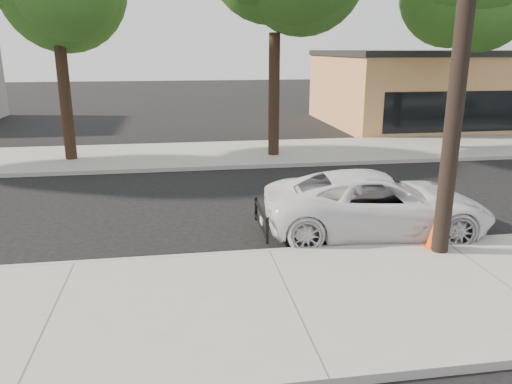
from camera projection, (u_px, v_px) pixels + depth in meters
The scene contains 8 objects.
ground at pixel (254, 224), 12.74m from camera, with size 120.00×120.00×0.00m, color black.
near_sidewalk at pixel (292, 303), 8.63m from camera, with size 90.00×4.40×0.15m, color gray.
far_sidewalk at pixel (223, 154), 20.78m from camera, with size 90.00×5.00×0.15m, color gray.
curb_near at pixel (269, 253), 10.72m from camera, with size 90.00×0.12×0.16m, color #9E9B93.
building_main at pixel (478, 89), 29.76m from camera, with size 18.00×10.00×4.00m, color #B17149.
utility_pole at pixel (464, 27), 9.41m from camera, with size 1.40×0.34×9.00m.
police_cruiser at pixel (377, 203), 11.93m from camera, with size 2.47×5.37×1.49m, color white.
traffic_cone at pixel (434, 233), 10.76m from camera, with size 0.43×0.43×0.67m.
Camera 1 is at (-1.82, -11.87, 4.31)m, focal length 35.00 mm.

